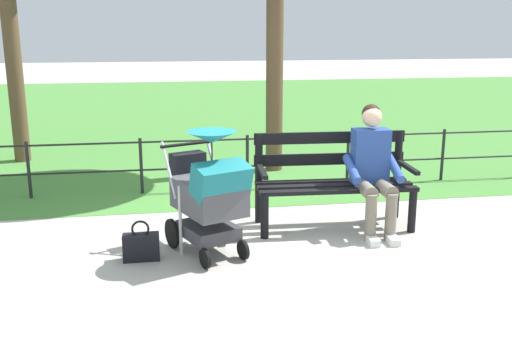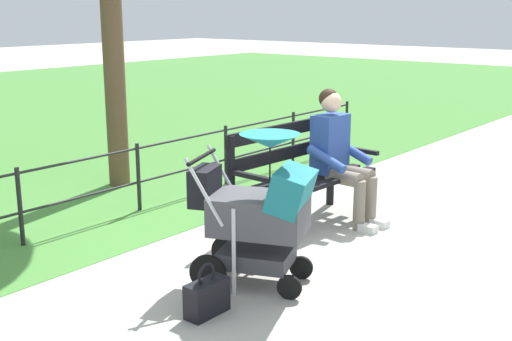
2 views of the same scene
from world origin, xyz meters
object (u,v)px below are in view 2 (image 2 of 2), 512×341
person_on_bench (339,152)px  handbag (207,297)px  stroller (260,208)px  park_bench (299,171)px

person_on_bench → handbag: bearing=10.4°
person_on_bench → stroller: person_on_bench is taller
park_bench → handbag: size_ratio=4.39×
stroller → park_bench: bearing=-155.6°
park_bench → person_on_bench: (-0.34, 0.22, 0.15)m
park_bench → person_on_bench: bearing=147.1°
park_bench → person_on_bench: 0.44m
park_bench → stroller: 1.46m
stroller → handbag: 0.77m
handbag → person_on_bench: bearing=-169.6°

